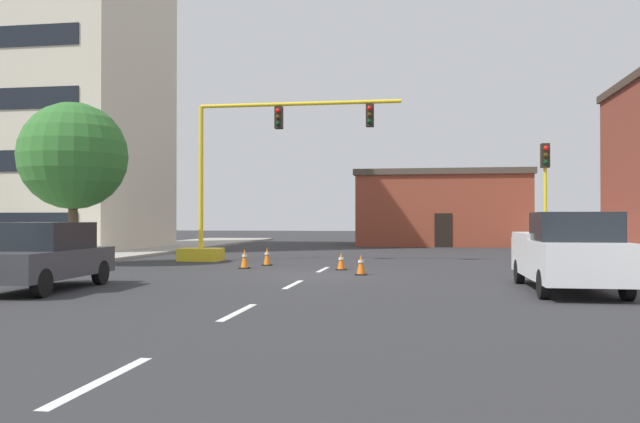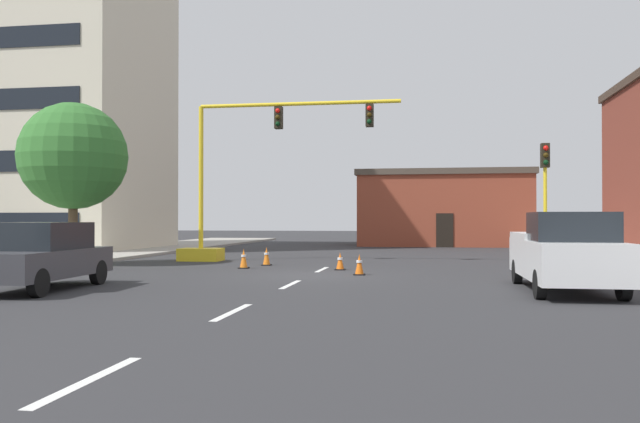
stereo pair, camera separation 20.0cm
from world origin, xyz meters
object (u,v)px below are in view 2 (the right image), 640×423
object	(u,v)px
tree_left_near	(73,156)
pickup_truck_white	(565,253)
traffic_cone_roadside_a	(359,265)
traffic_signal_gantry	(229,209)
traffic_cone_roadside_b	(244,259)
traffic_cone_roadside_d	(340,261)
traffic_light_pole_right	(545,176)
traffic_cone_roadside_c	(267,256)
sedan_dark_gray_mid_left	(41,255)

from	to	relation	value
tree_left_near	pickup_truck_white	size ratio (longest dim) A/B	1.19
tree_left_near	traffic_cone_roadside_a	distance (m)	12.56
traffic_signal_gantry	pickup_truck_white	xyz separation A→B (m)	(11.94, -10.16, -1.30)
pickup_truck_white	traffic_cone_roadside_b	bearing A→B (deg)	148.57
traffic_signal_gantry	tree_left_near	xyz separation A→B (m)	(-5.29, -3.49, 2.03)
traffic_cone_roadside_d	traffic_cone_roadside_b	bearing A→B (deg)	177.26
traffic_light_pole_right	traffic_cone_roadside_b	bearing A→B (deg)	-163.39
traffic_cone_roadside_c	traffic_signal_gantry	bearing A→B (deg)	134.47
tree_left_near	traffic_cone_roadside_a	xyz separation A→B (m)	(11.62, -2.67, -3.96)
traffic_light_pole_right	traffic_cone_roadside_d	size ratio (longest dim) A/B	7.60
traffic_light_pole_right	tree_left_near	distance (m)	18.62
sedan_dark_gray_mid_left	traffic_cone_roadside_a	xyz separation A→B (m)	(7.62, 5.79, -0.55)
pickup_truck_white	traffic_cone_roadside_a	distance (m)	6.92
traffic_light_pole_right	tree_left_near	size ratio (longest dim) A/B	0.75
sedan_dark_gray_mid_left	traffic_cone_roadside_b	distance (m)	8.57
traffic_light_pole_right	pickup_truck_white	size ratio (longest dim) A/B	0.89
traffic_signal_gantry	tree_left_near	bearing A→B (deg)	-146.60
traffic_signal_gantry	traffic_cone_roadside_b	xyz separation A→B (m)	(1.82, -3.98, -1.92)
sedan_dark_gray_mid_left	traffic_cone_roadside_d	distance (m)	10.31
traffic_signal_gantry	sedan_dark_gray_mid_left	size ratio (longest dim) A/B	2.10
traffic_signal_gantry	traffic_cone_roadside_c	world-z (taller)	traffic_signal_gantry
traffic_light_pole_right	traffic_cone_roadside_c	xyz separation A→B (m)	(-10.82, -1.69, -3.17)
tree_left_near	traffic_cone_roadside_b	bearing A→B (deg)	-3.94
traffic_cone_roadside_a	pickup_truck_white	bearing A→B (deg)	-35.57
traffic_signal_gantry	traffic_cone_roadside_d	xyz separation A→B (m)	(5.43, -4.15, -1.97)
traffic_cone_roadside_b	traffic_cone_roadside_c	distance (m)	1.73
traffic_cone_roadside_b	traffic_cone_roadside_d	distance (m)	3.62
traffic_cone_roadside_a	traffic_cone_roadside_b	world-z (taller)	traffic_cone_roadside_b
tree_left_near	traffic_signal_gantry	bearing A→B (deg)	33.40
tree_left_near	traffic_cone_roadside_c	bearing A→B (deg)	8.85
traffic_signal_gantry	pickup_truck_white	distance (m)	15.73
sedan_dark_gray_mid_left	traffic_cone_roadside_c	size ratio (longest dim) A/B	6.29
traffic_cone_roadside_c	traffic_cone_roadside_d	world-z (taller)	traffic_cone_roadside_c
sedan_dark_gray_mid_left	traffic_cone_roadside_d	bearing A→B (deg)	49.23
pickup_truck_white	traffic_cone_roadside_d	xyz separation A→B (m)	(-6.50, 6.01, -0.67)
traffic_cone_roadside_d	traffic_signal_gantry	bearing A→B (deg)	142.63
traffic_cone_roadside_d	sedan_dark_gray_mid_left	bearing A→B (deg)	-130.77
pickup_truck_white	sedan_dark_gray_mid_left	world-z (taller)	pickup_truck_white
traffic_signal_gantry	pickup_truck_white	world-z (taller)	traffic_signal_gantry
pickup_truck_white	sedan_dark_gray_mid_left	bearing A→B (deg)	-172.31
traffic_light_pole_right	traffic_signal_gantry	bearing A→B (deg)	177.31
tree_left_near	traffic_cone_roadside_c	distance (m)	8.61
traffic_light_pole_right	sedan_dark_gray_mid_left	size ratio (longest dim) A/B	1.05
pickup_truck_white	tree_left_near	bearing A→B (deg)	158.82
traffic_signal_gantry	sedan_dark_gray_mid_left	world-z (taller)	traffic_signal_gantry
traffic_signal_gantry	pickup_truck_white	size ratio (longest dim) A/B	1.77
traffic_cone_roadside_a	traffic_cone_roadside_c	xyz separation A→B (m)	(-4.06, 3.84, 0.02)
tree_left_near	traffic_cone_roadside_b	xyz separation A→B (m)	(7.11, -0.49, -3.94)
sedan_dark_gray_mid_left	traffic_cone_roadside_a	bearing A→B (deg)	37.24
traffic_cone_roadside_c	traffic_cone_roadside_d	bearing A→B (deg)	-30.16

